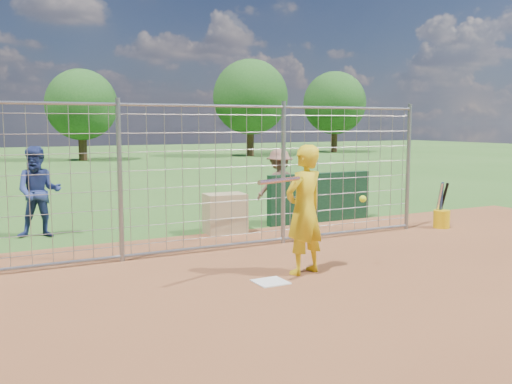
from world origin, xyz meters
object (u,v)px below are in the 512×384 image
batter (304,210)px  bystander_a (39,192)px  equipment_bin (225,213)px  bystander_c (279,186)px  bucket_with_bats (441,217)px

batter → bystander_a: size_ratio=1.07×
bystander_a → equipment_bin: size_ratio=2.21×
batter → equipment_bin: 3.45m
bystander_c → bucket_with_bats: size_ratio=1.68×
equipment_bin → bystander_c: bearing=25.7°
bucket_with_bats → bystander_c: bearing=139.6°
bystander_a → bystander_c: bearing=6.7°
bystander_a → batter: bearing=-42.4°
bystander_c → equipment_bin: bearing=21.9°
bystander_a → bystander_c: 5.03m
bystander_a → bystander_c: bystander_a is taller
bystander_a → equipment_bin: 3.64m
batter → bystander_a: batter is taller
equipment_bin → batter: bearing=-89.9°
batter → bystander_a: bearing=-71.4°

